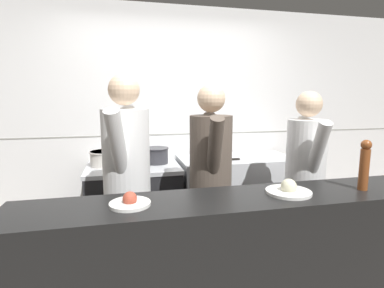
% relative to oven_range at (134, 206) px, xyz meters
% --- Properties ---
extents(wall_back_tiled, '(8.00, 0.06, 2.60)m').
position_rel_oven_range_xyz_m(wall_back_tiled, '(0.48, 0.40, 0.86)').
color(wall_back_tiled, white).
rests_on(wall_back_tiled, ground_plane).
extents(oven_range, '(0.94, 0.71, 0.88)m').
position_rel_oven_range_xyz_m(oven_range, '(0.00, 0.00, 0.00)').
color(oven_range, '#232326').
rests_on(oven_range, ground_plane).
extents(prep_counter, '(1.27, 0.65, 0.92)m').
position_rel_oven_range_xyz_m(prep_counter, '(1.13, -0.00, 0.01)').
color(prep_counter, '#B7BABF').
rests_on(prep_counter, ground_plane).
extents(pass_counter, '(2.80, 0.45, 1.00)m').
position_rel_oven_range_xyz_m(pass_counter, '(0.66, -1.49, 0.05)').
color(pass_counter, black).
rests_on(pass_counter, ground_plane).
extents(stock_pot, '(0.30, 0.30, 0.15)m').
position_rel_oven_range_xyz_m(stock_pot, '(-0.28, 0.05, 0.52)').
color(stock_pot, beige).
rests_on(stock_pot, oven_range).
extents(sauce_pot, '(0.26, 0.26, 0.17)m').
position_rel_oven_range_xyz_m(sauce_pot, '(0.25, 0.06, 0.53)').
color(sauce_pot, '#2D2D33').
rests_on(sauce_pot, oven_range).
extents(mixing_bowl_steel, '(0.21, 0.21, 0.10)m').
position_rel_oven_range_xyz_m(mixing_bowl_steel, '(1.02, 0.06, 0.52)').
color(mixing_bowl_steel, '#B7BABF').
rests_on(mixing_bowl_steel, prep_counter).
extents(chefs_knife, '(0.38, 0.04, 0.02)m').
position_rel_oven_range_xyz_m(chefs_knife, '(1.16, -0.13, 0.48)').
color(chefs_knife, '#B7BABF').
rests_on(chefs_knife, prep_counter).
extents(plated_dish_main, '(0.23, 0.23, 0.08)m').
position_rel_oven_range_xyz_m(plated_dish_main, '(-0.06, -1.49, 0.57)').
color(plated_dish_main, white).
rests_on(plated_dish_main, pass_counter).
extents(plated_dish_appetiser, '(0.28, 0.28, 0.10)m').
position_rel_oven_range_xyz_m(plated_dish_appetiser, '(0.89, -1.49, 0.58)').
color(plated_dish_appetiser, white).
rests_on(plated_dish_appetiser, pass_counter).
extents(pepper_mill, '(0.06, 0.06, 0.32)m').
position_rel_oven_range_xyz_m(pepper_mill, '(1.39, -1.53, 0.72)').
color(pepper_mill, brown).
rests_on(pepper_mill, pass_counter).
extents(chef_head_cook, '(0.44, 0.76, 1.75)m').
position_rel_oven_range_xyz_m(chef_head_cook, '(-0.07, -0.79, 0.53)').
color(chef_head_cook, black).
rests_on(chef_head_cook, ground_plane).
extents(chef_sous, '(0.39, 0.74, 1.68)m').
position_rel_oven_range_xyz_m(chef_sous, '(0.60, -0.80, 0.49)').
color(chef_sous, black).
rests_on(chef_sous, ground_plane).
extents(chef_line, '(0.39, 0.72, 1.63)m').
position_rel_oven_range_xyz_m(chef_line, '(1.43, -0.85, 0.47)').
color(chef_line, black).
rests_on(chef_line, ground_plane).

